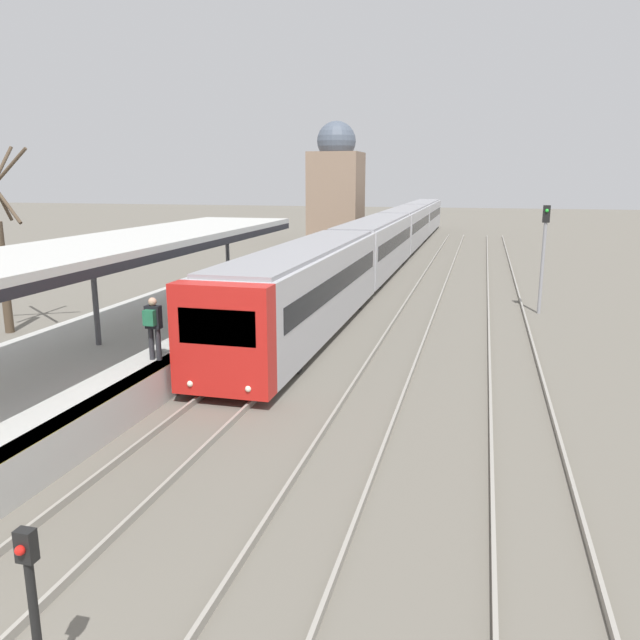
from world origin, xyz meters
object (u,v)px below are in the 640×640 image
object	(u,v)px
train_near	(392,234)
signal_post_near	(32,598)
signal_mast_far	(544,246)
person_on_platform	(153,323)

from	to	relation	value
train_near	signal_post_near	xyz separation A→B (m)	(1.72, -38.87, -0.50)
train_near	signal_mast_far	size ratio (longest dim) A/B	13.31
signal_mast_far	train_near	bearing A→B (deg)	117.77
signal_post_near	signal_mast_far	xyz separation A→B (m)	(6.90, 22.50, 1.60)
person_on_platform	signal_mast_far	size ratio (longest dim) A/B	0.37
person_on_platform	train_near	bearing A→B (deg)	86.12
person_on_platform	signal_post_near	world-z (taller)	person_on_platform
person_on_platform	train_near	distance (m)	29.66
train_near	signal_post_near	size ratio (longest dim) A/B	28.97
person_on_platform	signal_post_near	size ratio (longest dim) A/B	0.80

